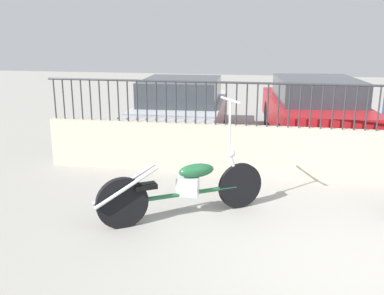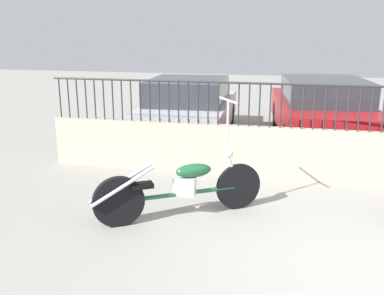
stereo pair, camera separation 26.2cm
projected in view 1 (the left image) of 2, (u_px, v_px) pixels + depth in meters
name	position (u px, v px, depth m)	size (l,w,h in m)	color
ground_plane	(356.00, 264.00, 4.50)	(40.00, 40.00, 0.00)	gray
low_wall	(329.00, 155.00, 6.95)	(9.69, 0.18, 0.86)	#B2A893
fence_railing	(334.00, 99.00, 6.71)	(9.69, 0.04, 0.73)	#2D2D33
motorcycle_green	(177.00, 188.00, 5.51)	(2.02, 1.35, 1.54)	black
car_silver	(182.00, 108.00, 9.72)	(2.04, 4.22, 1.35)	black
car_red	(314.00, 109.00, 9.50)	(2.34, 4.57, 1.39)	black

